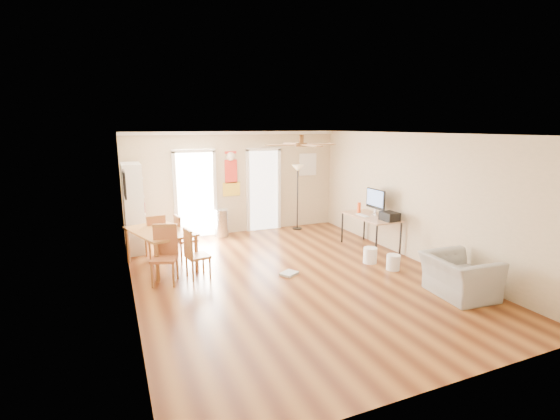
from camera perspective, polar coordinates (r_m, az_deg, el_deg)
name	(u,v)px	position (r m, az deg, el deg)	size (l,w,h in m)	color
floor	(293,277)	(7.48, 1.83, -9.54)	(7.00, 7.00, 0.00)	brown
ceiling	(294,134)	(6.96, 1.97, 10.80)	(5.50, 7.00, 0.00)	silver
wall_back	(236,183)	(10.34, -6.32, 3.86)	(5.50, 0.04, 2.60)	beige
wall_front	(442,274)	(4.31, 22.11, -8.41)	(5.50, 0.04, 2.60)	beige
wall_left	(128,222)	(6.47, -20.78, -1.67)	(0.04, 7.00, 2.60)	beige
wall_right	(415,198)	(8.62, 18.73, 1.69)	(0.04, 7.00, 2.60)	beige
crown_molding	(294,136)	(6.96, 1.97, 10.47)	(5.50, 7.00, 0.08)	white
kitchen_doorway	(195,195)	(10.12, -11.96, 2.06)	(0.90, 0.10, 2.10)	white
bathroom_doorway	(263,191)	(10.60, -2.38, 2.75)	(0.80, 0.10, 2.10)	white
wall_decal	(231,173)	(10.26, -6.99, 5.19)	(0.46, 0.03, 1.10)	red
ac_grille	(308,164)	(11.03, 3.99, 6.50)	(0.50, 0.04, 0.60)	white
framed_poster	(124,184)	(7.78, -21.29, 3.46)	(0.04, 0.66, 0.48)	black
ceiling_fan	(301,145)	(6.70, 3.06, 9.29)	(1.24, 1.24, 0.20)	#593819
bookshelf	(134,208)	(9.31, -20.12, 0.28)	(0.39, 0.88, 1.95)	silver
dining_table	(161,249)	(8.20, -16.60, -5.32)	(0.90, 1.50, 0.75)	#A97836
dining_chair_right_a	(186,237)	(8.53, -13.21, -3.80)	(0.39, 0.39, 0.94)	#915C2F
dining_chair_right_b	(198,253)	(7.45, -11.65, -6.07)	(0.38, 0.38, 0.93)	#AC6B37
dining_chair_near	(164,256)	(7.31, -16.20, -6.27)	(0.42, 0.42, 1.03)	#9E5A33
dining_chair_far	(155,236)	(8.81, -17.37, -3.59)	(0.38, 0.38, 0.93)	#A05D33
trash_can	(222,223)	(10.09, -8.30, -1.90)	(0.32, 0.32, 0.70)	#A9A9AC
torchiere_lamp	(297,197)	(10.66, 2.51, 1.80)	(0.33, 0.33, 1.73)	black
computer_desk	(370,232)	(9.27, 12.67, -3.12)	(0.71, 1.41, 0.76)	tan
imac	(375,202)	(9.20, 13.43, 1.07)	(0.09, 0.64, 0.60)	black
keyboard	(363,215)	(9.17, 11.68, -0.75)	(0.12, 0.38, 0.01)	white
printer	(390,216)	(8.81, 15.34, -0.88)	(0.31, 0.36, 0.18)	black
orange_bottle	(359,208)	(9.44, 11.20, 0.34)	(0.08, 0.08, 0.24)	#F95016
wastebasket_a	(393,262)	(8.09, 15.82, -7.17)	(0.26, 0.26, 0.30)	white
wastebasket_b	(370,255)	(8.37, 12.72, -6.31)	(0.28, 0.28, 0.32)	white
floor_cloth	(289,273)	(7.59, 1.29, -9.03)	(0.31, 0.24, 0.04)	#A4A49E
armchair	(459,276)	(7.21, 24.15, -8.60)	(1.03, 0.90, 0.67)	gray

